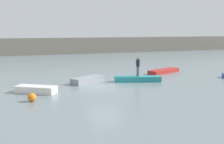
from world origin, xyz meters
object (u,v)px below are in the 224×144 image
rowboat_white (36,89)px  mooring_buoy (32,97)px  rowboat_teal (138,79)px  person_dark_shirt (138,66)px  rowboat_grey (88,80)px  rowboat_red (164,71)px

rowboat_white → mooring_buoy: size_ratio=5.36×
rowboat_teal → person_dark_shirt: (-0.00, 0.00, 1.12)m
rowboat_white → rowboat_grey: 4.94m
person_dark_shirt → rowboat_white: bearing=-170.3°
rowboat_grey → rowboat_red: 8.90m
rowboat_white → person_dark_shirt: person_dark_shirt is taller
rowboat_white → rowboat_red: (12.90, 4.77, -0.05)m
rowboat_red → rowboat_white: bearing=177.5°
rowboat_red → mooring_buoy: (-13.36, -7.10, 0.07)m
rowboat_white → person_dark_shirt: 8.60m
rowboat_teal → mooring_buoy: mooring_buoy is taller
rowboat_teal → person_dark_shirt: size_ratio=2.35×
rowboat_white → rowboat_grey: rowboat_grey is taller
rowboat_white → rowboat_grey: size_ratio=0.92×
rowboat_white → mooring_buoy: mooring_buoy is taller
rowboat_teal → person_dark_shirt: bearing=-163.5°
rowboat_white → mooring_buoy: (-0.46, -2.33, 0.02)m
rowboat_red → person_dark_shirt: bearing=-166.1°
rowboat_white → person_dark_shirt: bearing=43.5°
rowboat_grey → rowboat_teal: 4.19m
rowboat_teal → mooring_buoy: (-8.87, -3.76, 0.04)m
rowboat_white → rowboat_teal: (8.41, 1.43, -0.02)m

